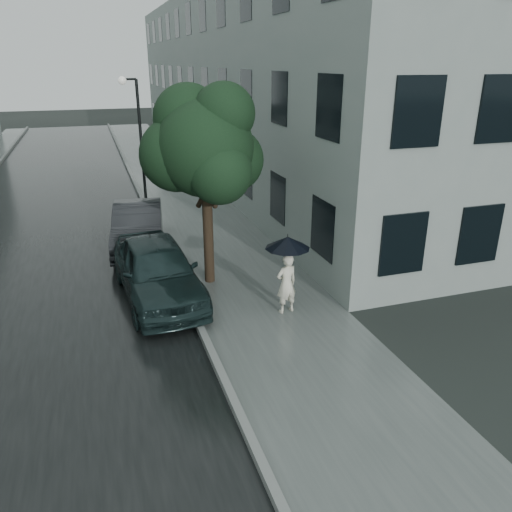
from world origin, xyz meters
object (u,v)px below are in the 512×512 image
object	(u,v)px
car_near	(157,270)
lamp_post	(137,133)
street_tree	(204,146)
car_far	(138,226)
pedestrian	(286,284)

from	to	relation	value
car_near	lamp_post	bearing A→B (deg)	82.29
street_tree	car_far	xyz separation A→B (m)	(-1.53, 3.22, -2.92)
street_tree	lamp_post	bearing A→B (deg)	95.73
pedestrian	car_far	distance (m)	6.32
street_tree	car_near	distance (m)	3.29
lamp_post	car_near	bearing A→B (deg)	-107.34
street_tree	pedestrian	bearing A→B (deg)	-61.45
pedestrian	car_near	world-z (taller)	car_near
street_tree	car_far	distance (m)	4.61
street_tree	car_near	bearing A→B (deg)	-154.17
lamp_post	car_far	bearing A→B (deg)	-110.82
pedestrian	street_tree	distance (m)	4.00
car_near	pedestrian	bearing A→B (deg)	-35.73
pedestrian	lamp_post	xyz separation A→B (m)	(-2.18, 10.97, 2.17)
lamp_post	car_near	size ratio (longest dim) A/B	1.14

